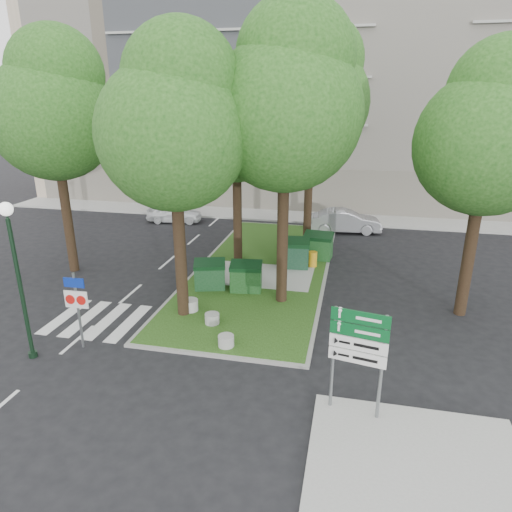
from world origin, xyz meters
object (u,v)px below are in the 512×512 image
(tree_street_left, at_px, (54,106))
(car_white, at_px, (174,213))
(tree_street_right, at_px, (492,130))
(dumpster_b, at_px, (246,277))
(bollard_right, at_px, (226,341))
(tree_median_near_right, at_px, (288,98))
(bollard_left, at_px, (190,305))
(street_lamp, at_px, (16,264))
(dumpster_a, at_px, (210,275))
(litter_bin, at_px, (313,259))
(tree_median_far, at_px, (314,90))
(traffic_sign_pole, at_px, (77,300))
(dumpster_c, at_px, (294,253))
(dumpster_d, at_px, (318,246))
(tree_median_mid, at_px, (238,120))
(tree_median_near_left, at_px, (176,120))
(directional_sign, at_px, (358,346))
(car_silver, at_px, (345,221))
(bollard_mid, at_px, (212,318))

(tree_street_left, relative_size, car_white, 3.02)
(tree_street_left, bearing_deg, tree_street_right, -3.27)
(dumpster_b, xyz_separation_m, bollard_right, (0.44, -4.71, -0.41))
(car_white, bearing_deg, tree_median_near_right, -146.94)
(bollard_left, bearing_deg, street_lamp, -133.68)
(dumpster_a, relative_size, street_lamp, 0.30)
(tree_median_near_right, relative_size, litter_bin, 15.30)
(tree_median_near_right, bearing_deg, tree_median_far, 88.47)
(car_white, bearing_deg, tree_street_right, -129.78)
(dumpster_a, distance_m, bollard_right, 5.07)
(traffic_sign_pole, bearing_deg, dumpster_c, 54.41)
(dumpster_d, bearing_deg, tree_median_mid, -161.48)
(dumpster_d, height_order, bollard_left, dumpster_d)
(tree_street_left, height_order, traffic_sign_pole, tree_street_left)
(street_lamp, bearing_deg, tree_median_mid, 67.19)
(tree_median_near_left, distance_m, litter_bin, 10.13)
(tree_street_left, distance_m, dumpster_a, 10.00)
(directional_sign, bearing_deg, tree_median_mid, 129.12)
(street_lamp, relative_size, car_white, 1.42)
(car_silver, bearing_deg, bollard_mid, 154.18)
(directional_sign, bearing_deg, bollard_mid, 153.62)
(tree_median_near_left, bearing_deg, tree_median_far, 68.72)
(dumpster_a, relative_size, car_white, 0.43)
(bollard_mid, bearing_deg, tree_median_near_left, 153.95)
(tree_median_near_right, xyz_separation_m, directional_sign, (2.92, -6.56, -5.90))
(dumpster_a, height_order, bollard_mid, dumpster_a)
(tree_median_far, relative_size, bollard_mid, 22.20)
(tree_median_mid, height_order, tree_median_far, tree_median_far)
(tree_median_near_left, height_order, street_lamp, tree_median_near_left)
(traffic_sign_pole, bearing_deg, bollard_left, 48.45)
(dumpster_b, relative_size, dumpster_d, 0.95)
(litter_bin, height_order, car_silver, car_silver)
(tree_median_near_right, height_order, tree_street_right, tree_median_near_right)
(dumpster_c, relative_size, litter_bin, 2.17)
(tree_median_near_left, distance_m, car_silver, 15.57)
(tree_median_mid, distance_m, litter_bin, 7.51)
(tree_street_right, relative_size, street_lamp, 1.95)
(tree_street_right, bearing_deg, dumpster_d, 141.11)
(tree_median_near_left, bearing_deg, litter_bin, 55.20)
(dumpster_d, bearing_deg, dumpster_a, -125.90)
(tree_street_left, bearing_deg, car_silver, 36.82)
(street_lamp, distance_m, car_silver, 19.47)
(tree_street_left, height_order, dumpster_b, tree_street_left)
(traffic_sign_pole, xyz_separation_m, directional_sign, (9.02, -1.59, 0.35))
(dumpster_d, height_order, car_silver, dumpster_d)
(tree_median_mid, bearing_deg, car_silver, 51.57)
(tree_street_right, xyz_separation_m, bollard_right, (-8.31, -4.56, -6.67))
(tree_median_mid, relative_size, bollard_mid, 18.59)
(tree_median_near_right, relative_size, directional_sign, 3.87)
(tree_median_far, xyz_separation_m, bollard_right, (-1.51, -11.56, -8.01))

